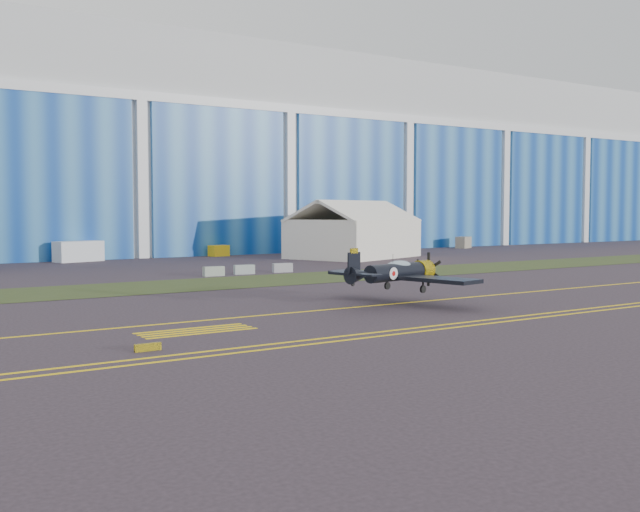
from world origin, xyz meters
TOP-DOWN VIEW (x-y plane):
  - ground at (0.00, 0.00)m, footprint 260.00×260.00m
  - grass_median at (0.00, 14.00)m, footprint 260.00×10.00m
  - hangar at (0.00, 71.79)m, footprint 220.00×45.70m
  - taxiway_centreline at (0.00, -5.00)m, footprint 200.00×0.20m
  - edge_line_near at (0.00, -14.50)m, footprint 80.00×0.20m
  - edge_line_far at (0.00, -13.50)m, footprint 80.00×0.20m
  - hold_short_ladder at (-18.00, -8.10)m, footprint 6.00×2.40m
  - guard_board_left at (-22.00, -12.00)m, footprint 1.20×0.15m
  - warbird at (-2.59, -5.09)m, footprint 11.47×13.00m
  - tent at (23.51, 35.81)m, footprint 19.16×16.68m
  - shipping_container at (-8.66, 47.39)m, footprint 6.06×3.66m
  - tug at (9.97, 47.80)m, footprint 2.73×1.95m
  - gse_box at (52.60, 45.60)m, footprint 3.48×2.78m
  - barrier_a at (-3.64, 20.39)m, footprint 2.02×0.65m
  - barrier_b at (-0.29, 20.72)m, footprint 2.06×0.86m
  - barrier_c at (3.93, 20.65)m, footprint 2.06×0.88m

SIDE VIEW (x-z plane):
  - ground at x=0.00m, z-range 0.00..0.00m
  - taxiway_centreline at x=0.00m, z-range 0.00..0.02m
  - edge_line_near at x=0.00m, z-range 0.00..0.02m
  - edge_line_far at x=0.00m, z-range 0.00..0.02m
  - hold_short_ladder at x=-18.00m, z-range 0.00..0.02m
  - grass_median at x=0.00m, z-range 0.01..0.03m
  - guard_board_left at x=-22.00m, z-range 0.00..0.35m
  - barrier_a at x=-3.64m, z-range 0.00..0.90m
  - barrier_b at x=-0.29m, z-range 0.00..0.90m
  - barrier_c at x=3.93m, z-range 0.00..0.90m
  - tug at x=9.97m, z-range 0.00..1.47m
  - gse_box at x=52.60m, z-range 0.00..1.85m
  - shipping_container at x=-8.66m, z-range 0.00..2.46m
  - warbird at x=-2.59m, z-range 0.40..3.78m
  - tent at x=23.51m, z-range 0.00..7.45m
  - hangar at x=0.00m, z-range -0.04..29.96m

